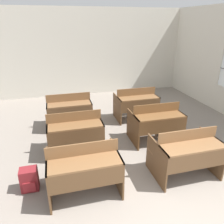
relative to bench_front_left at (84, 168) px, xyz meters
The scene contains 8 objects.
wall_back 5.53m from the bench_front_left, 79.66° to the left, with size 7.27×0.06×3.10m.
bench_front_left is the anchor object (origin of this frame).
bench_front_right 1.82m from the bench_front_left, ahead, with size 1.13×0.79×0.91m.
bench_second_left 1.29m from the bench_front_left, 90.06° to the left, with size 1.13×0.79×0.91m.
bench_second_right 2.25m from the bench_front_left, 34.65° to the left, with size 1.13×0.79×0.91m.
bench_third_left 2.56m from the bench_front_left, 90.37° to the left, with size 1.13×0.79×0.91m.
bench_third_right 3.17m from the bench_front_left, 54.20° to the left, with size 1.13×0.79×0.91m.
schoolbag 0.97m from the bench_front_left, 161.15° to the left, with size 0.28×0.23×0.40m.
Camera 1 is at (-1.28, -1.33, 2.61)m, focal length 35.00 mm.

